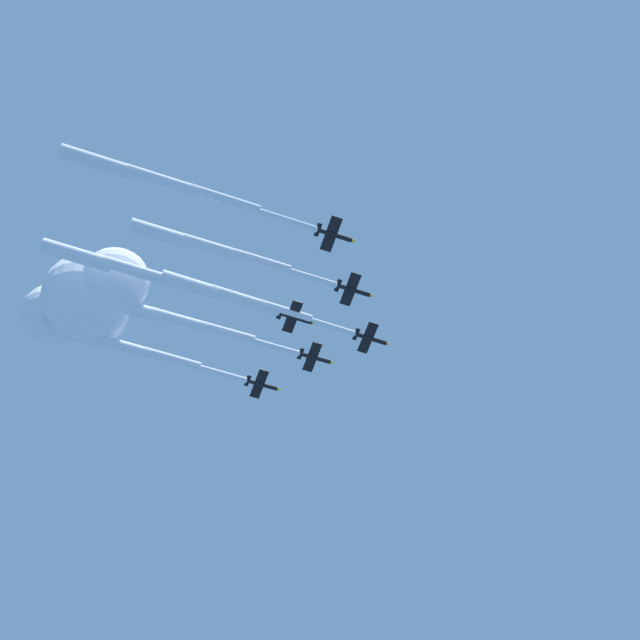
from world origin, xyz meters
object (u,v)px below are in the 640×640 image
at_px(jet_lead, 238,298).
at_px(jet_port_mid, 135,271).
at_px(jet_starboard_mid, 121,346).
at_px(jet_port_outer, 161,181).
at_px(jet_starboard_inner, 212,248).
at_px(jet_port_inner, 179,320).

height_order(jet_lead, jet_port_mid, jet_lead).
relative_size(jet_starboard_mid, jet_port_outer, 0.96).
distance_m(jet_starboard_inner, jet_starboard_mid, 39.68).
xyz_separation_m(jet_starboard_mid, jet_port_outer, (-39.39, 31.13, 1.72)).
xyz_separation_m(jet_starboard_inner, jet_port_outer, (-1.39, 19.78, 0.88)).
xyz_separation_m(jet_starboard_inner, jet_port_mid, (18.84, 5.07, -0.85)).
distance_m(jet_port_inner, jet_starboard_mid, 16.92).
bearing_deg(jet_port_outer, jet_port_inner, -55.84).
height_order(jet_lead, jet_starboard_mid, jet_lead).
bearing_deg(jet_port_inner, jet_lead, -175.20).
xyz_separation_m(jet_lead, jet_starboard_mid, (34.13, 3.86, -0.53)).
relative_size(jet_lead, jet_port_mid, 0.90).
xyz_separation_m(jet_port_inner, jet_starboard_mid, (16.64, 2.39, -1.90)).
relative_size(jet_port_inner, jet_starboard_inner, 1.03).
bearing_deg(jet_starboard_inner, jet_port_inner, -32.76).
xyz_separation_m(jet_starboard_inner, jet_starboard_mid, (38.01, -11.36, -0.84)).
bearing_deg(jet_port_mid, jet_starboard_mid, -40.60).
bearing_deg(jet_port_outer, jet_port_mid, -36.01).
xyz_separation_m(jet_lead, jet_port_mid, (14.97, 20.29, -0.54)).
height_order(jet_starboard_mid, jet_port_outer, jet_port_outer).
bearing_deg(jet_lead, jet_port_outer, 98.55).
height_order(jet_port_mid, jet_starboard_mid, jet_starboard_mid).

